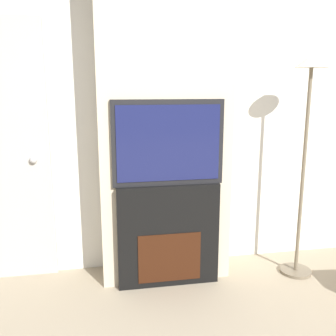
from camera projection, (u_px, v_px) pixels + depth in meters
name	position (u px, v px, depth m)	size (l,w,h in m)	color
wall_back	(160.00, 114.00, 3.18)	(6.00, 0.06, 2.70)	silver
chimney_breast	(164.00, 116.00, 2.98)	(1.04, 0.37, 2.70)	beige
fireplace	(168.00, 235.00, 3.00)	(0.81, 0.15, 0.83)	black
television	(168.00, 143.00, 2.84)	(0.86, 0.07, 0.65)	black
floor_lamp	(307.00, 119.00, 2.97)	(0.27, 0.27, 1.82)	#726651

